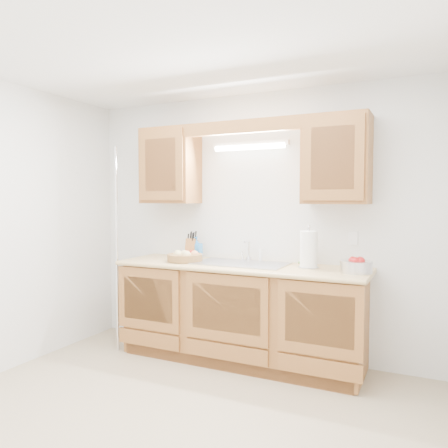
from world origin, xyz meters
The scene contains 17 objects.
room centered at (0.00, 0.00, 1.25)m, with size 3.52×3.50×2.50m.
base_cabinets centered at (0.00, 1.20, 0.44)m, with size 2.20×0.60×0.86m, color brown.
countertop centered at (0.00, 1.19, 0.88)m, with size 2.30×0.63×0.04m, color tan.
upper_cabinet_left centered at (-0.83, 1.33, 1.83)m, with size 0.55×0.33×0.75m, color brown.
upper_cabinet_right centered at (0.83, 1.33, 1.83)m, with size 0.55×0.33×0.75m, color brown.
valance centered at (0.00, 1.19, 2.14)m, with size 2.20×0.05×0.12m, color brown.
fluorescent_fixture centered at (0.00, 1.42, 2.00)m, with size 0.76×0.08×0.08m.
sink centered at (0.00, 1.21, 0.83)m, with size 0.84×0.46×0.36m.
wire_shelf_pole centered at (-1.20, 0.94, 1.00)m, with size 0.03×0.03×2.00m, color silver.
outlet_plate centered at (0.95, 1.49, 1.15)m, with size 0.08×0.01×0.12m, color white.
fruit_basket centered at (-0.54, 1.12, 0.95)m, with size 0.44×0.44×0.10m.
knife_block centered at (-0.59, 1.33, 1.00)m, with size 0.13×0.17×0.28m.
orange_canister centered at (0.54, 1.44, 1.01)m, with size 0.07×0.07×0.21m.
soap_bottle centered at (-0.54, 1.34, 1.01)m, with size 0.10×0.10×0.22m, color #287CC9.
sponge centered at (0.54, 1.44, 0.91)m, with size 0.12×0.10×0.02m.
paper_towel centered at (0.63, 1.22, 1.06)m, with size 0.18×0.18×0.38m.
apple_bowl centered at (1.03, 1.16, 0.96)m, with size 0.29×0.29×0.13m.
Camera 1 is at (1.57, -2.43, 1.49)m, focal length 35.00 mm.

